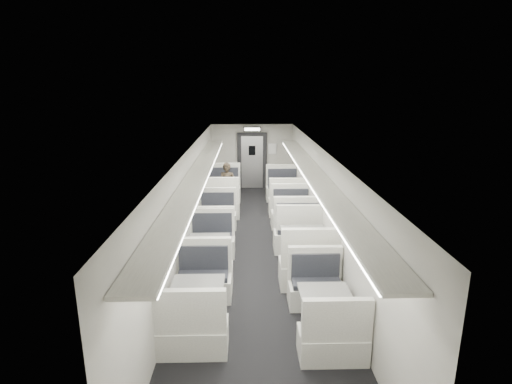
{
  "coord_description": "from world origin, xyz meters",
  "views": [
    {
      "loc": [
        -0.21,
        -8.73,
        3.78
      ],
      "look_at": [
        0.03,
        0.95,
        1.18
      ],
      "focal_mm": 28.0,
      "sensor_mm": 36.0,
      "label": 1
    }
  ],
  "objects_px": {
    "booth_left_c": "(209,254)",
    "booth_right_d": "(323,309)",
    "passenger": "(227,187)",
    "booth_right_c": "(303,248)",
    "booth_left_b": "(216,224)",
    "booth_right_b": "(294,223)",
    "booth_right_a": "(285,195)",
    "exit_sign": "(252,129)",
    "vestibule_door": "(252,161)",
    "booth_left_a": "(222,196)",
    "booth_left_d": "(199,301)"
  },
  "relations": [
    {
      "from": "booth_left_c",
      "to": "booth_right_d",
      "type": "distance_m",
      "value": 2.93
    },
    {
      "from": "booth_left_c",
      "to": "passenger",
      "type": "relative_size",
      "value": 1.39
    },
    {
      "from": "booth_right_a",
      "to": "vestibule_door",
      "type": "distance_m",
      "value": 2.72
    },
    {
      "from": "exit_sign",
      "to": "booth_left_c",
      "type": "bearing_deg",
      "value": -98.84
    },
    {
      "from": "booth_left_a",
      "to": "booth_right_a",
      "type": "bearing_deg",
      "value": 2.86
    },
    {
      "from": "booth_left_d",
      "to": "exit_sign",
      "type": "bearing_deg",
      "value": 83.15
    },
    {
      "from": "booth_left_d",
      "to": "booth_left_b",
      "type": "bearing_deg",
      "value": 90.0
    },
    {
      "from": "booth_left_a",
      "to": "booth_right_d",
      "type": "bearing_deg",
      "value": -72.94
    },
    {
      "from": "exit_sign",
      "to": "booth_right_d",
      "type": "bearing_deg",
      "value": -83.35
    },
    {
      "from": "booth_left_c",
      "to": "vestibule_door",
      "type": "distance_m",
      "value": 7.02
    },
    {
      "from": "booth_left_d",
      "to": "booth_right_d",
      "type": "distance_m",
      "value": 2.01
    },
    {
      "from": "booth_right_b",
      "to": "booth_right_c",
      "type": "bearing_deg",
      "value": -90.0
    },
    {
      "from": "booth_right_b",
      "to": "booth_right_a",
      "type": "bearing_deg",
      "value": 90.0
    },
    {
      "from": "booth_right_d",
      "to": "booth_right_a",
      "type": "bearing_deg",
      "value": 90.0
    },
    {
      "from": "booth_left_b",
      "to": "booth_left_c",
      "type": "relative_size",
      "value": 0.98
    },
    {
      "from": "booth_left_d",
      "to": "booth_right_d",
      "type": "bearing_deg",
      "value": -6.9
    },
    {
      "from": "vestibule_door",
      "to": "booth_left_a",
      "type": "bearing_deg",
      "value": -111.48
    },
    {
      "from": "booth_right_a",
      "to": "booth_left_d",
      "type": "bearing_deg",
      "value": -107.42
    },
    {
      "from": "booth_left_b",
      "to": "booth_right_b",
      "type": "height_order",
      "value": "booth_right_b"
    },
    {
      "from": "booth_left_a",
      "to": "booth_right_c",
      "type": "xyz_separation_m",
      "value": [
        2.0,
        -4.22,
        -0.0
      ]
    },
    {
      "from": "booth_left_c",
      "to": "vestibule_door",
      "type": "relative_size",
      "value": 0.99
    },
    {
      "from": "booth_right_d",
      "to": "booth_right_c",
      "type": "bearing_deg",
      "value": 90.0
    },
    {
      "from": "booth_right_c",
      "to": "exit_sign",
      "type": "bearing_deg",
      "value": 99.05
    },
    {
      "from": "booth_left_d",
      "to": "booth_left_c",
      "type": "bearing_deg",
      "value": 90.0
    },
    {
      "from": "booth_right_a",
      "to": "booth_right_b",
      "type": "distance_m",
      "value": 2.64
    },
    {
      "from": "booth_left_a",
      "to": "booth_left_d",
      "type": "height_order",
      "value": "booth_left_a"
    },
    {
      "from": "booth_right_a",
      "to": "exit_sign",
      "type": "height_order",
      "value": "exit_sign"
    },
    {
      "from": "booth_left_c",
      "to": "vestibule_door",
      "type": "height_order",
      "value": "vestibule_door"
    },
    {
      "from": "passenger",
      "to": "booth_right_a",
      "type": "bearing_deg",
      "value": 17.96
    },
    {
      "from": "booth_right_a",
      "to": "vestibule_door",
      "type": "height_order",
      "value": "vestibule_door"
    },
    {
      "from": "booth_right_d",
      "to": "booth_left_c",
      "type": "bearing_deg",
      "value": 133.03
    },
    {
      "from": "vestibule_door",
      "to": "exit_sign",
      "type": "height_order",
      "value": "exit_sign"
    },
    {
      "from": "booth_left_c",
      "to": "booth_right_d",
      "type": "xyz_separation_m",
      "value": [
        2.0,
        -2.14,
        -0.02
      ]
    },
    {
      "from": "booth_left_a",
      "to": "booth_left_c",
      "type": "bearing_deg",
      "value": -90.0
    },
    {
      "from": "booth_right_c",
      "to": "exit_sign",
      "type": "height_order",
      "value": "exit_sign"
    },
    {
      "from": "booth_right_c",
      "to": "booth_right_b",
      "type": "bearing_deg",
      "value": 90.0
    },
    {
      "from": "booth_right_c",
      "to": "booth_right_a",
      "type": "bearing_deg",
      "value": 90.0
    },
    {
      "from": "booth_left_b",
      "to": "booth_left_d",
      "type": "height_order",
      "value": "booth_left_d"
    },
    {
      "from": "passenger",
      "to": "vestibule_door",
      "type": "height_order",
      "value": "vestibule_door"
    },
    {
      "from": "booth_left_b",
      "to": "booth_left_d",
      "type": "distance_m",
      "value": 3.75
    },
    {
      "from": "booth_left_a",
      "to": "booth_left_b",
      "type": "bearing_deg",
      "value": -90.0
    },
    {
      "from": "booth_left_b",
      "to": "booth_right_a",
      "type": "xyz_separation_m",
      "value": [
        2.0,
        2.63,
        0.03
      ]
    },
    {
      "from": "booth_left_b",
      "to": "passenger",
      "type": "distance_m",
      "value": 2.43
    },
    {
      "from": "passenger",
      "to": "booth_right_c",
      "type": "bearing_deg",
      "value": -55.62
    },
    {
      "from": "booth_left_d",
      "to": "passenger",
      "type": "distance_m",
      "value": 6.15
    },
    {
      "from": "passenger",
      "to": "booth_left_d",
      "type": "bearing_deg",
      "value": -81.28
    },
    {
      "from": "booth_left_a",
      "to": "exit_sign",
      "type": "xyz_separation_m",
      "value": [
        1.0,
        2.05,
        1.86
      ]
    },
    {
      "from": "booth_left_b",
      "to": "passenger",
      "type": "bearing_deg",
      "value": 85.46
    },
    {
      "from": "booth_right_c",
      "to": "booth_right_d",
      "type": "xyz_separation_m",
      "value": [
        0.0,
        -2.29,
        -0.07
      ]
    },
    {
      "from": "booth_right_c",
      "to": "vestibule_door",
      "type": "height_order",
      "value": "vestibule_door"
    }
  ]
}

